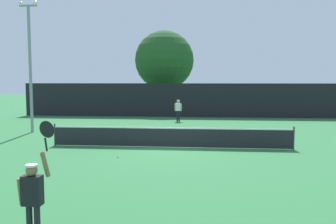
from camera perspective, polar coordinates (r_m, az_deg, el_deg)
ground_plane at (r=17.14m, az=0.40°, el=-5.68°), size 120.00×120.00×0.00m
tennis_net at (r=17.05m, az=0.40°, el=-3.99°), size 11.54×0.08×1.07m
perimeter_fence at (r=31.12m, az=2.69°, el=1.90°), size 28.91×0.12×2.94m
player_serving at (r=7.55m, az=-20.77°, el=-11.82°), size 0.67×0.39×2.43m
player_receiving at (r=27.78m, az=1.64°, el=0.60°), size 0.57×0.25×1.67m
tennis_ball at (r=15.05m, az=-8.07°, el=-7.11°), size 0.07×0.07×0.07m
light_pole at (r=23.45m, az=-21.24°, el=8.01°), size 1.18×0.28×7.95m
large_tree at (r=36.41m, az=-0.59°, el=8.26°), size 5.94×5.94×8.20m
parked_car_near at (r=38.72m, az=-8.17°, el=1.46°), size 2.45×4.42×1.69m
parked_car_mid at (r=37.42m, az=13.91°, el=1.23°), size 1.93×4.21×1.69m
parked_car_far at (r=37.07m, az=18.16°, el=1.09°), size 2.06×4.27×1.69m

